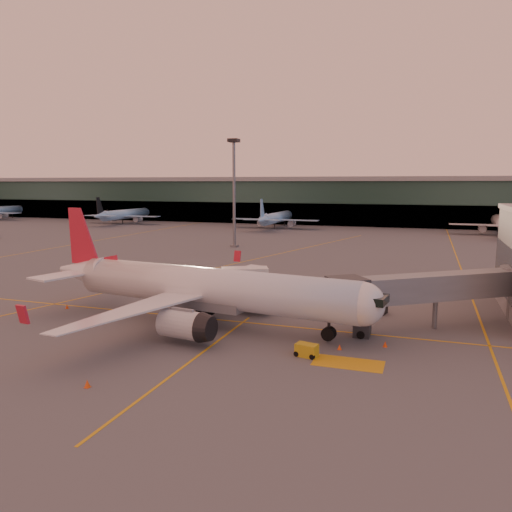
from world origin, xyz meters
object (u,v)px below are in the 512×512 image
(catering_truck, at_px, (245,283))
(pushback_tug, at_px, (371,306))
(main_airplane, at_px, (200,288))
(gpu_cart, at_px, (307,350))

(catering_truck, distance_m, pushback_tug, 16.00)
(main_airplane, xyz_separation_m, catering_truck, (1.24, 10.89, -1.39))
(main_airplane, height_order, catering_truck, main_airplane)
(main_airplane, bearing_deg, pushback_tug, 40.69)
(main_airplane, xyz_separation_m, gpu_cart, (13.38, -6.26, -3.44))
(main_airplane, xyz_separation_m, pushback_tug, (17.13, 11.19, -3.27))
(catering_truck, bearing_deg, gpu_cart, -78.87)
(catering_truck, bearing_deg, pushback_tug, -23.05)
(gpu_cart, distance_m, pushback_tug, 17.85)
(main_airplane, bearing_deg, catering_truck, 91.02)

